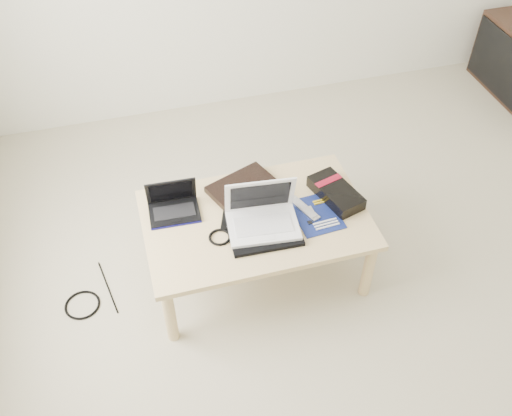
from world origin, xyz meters
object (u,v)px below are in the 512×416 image
object	(u,v)px
coffee_table	(256,224)
netbook	(173,206)
gpu_box	(336,193)
white_laptop	(262,215)

from	to	relation	value
coffee_table	netbook	distance (m)	0.42
gpu_box	netbook	bearing A→B (deg)	171.26
white_laptop	gpu_box	world-z (taller)	white_laptop
coffee_table	gpu_box	bearing A→B (deg)	3.89
coffee_table	gpu_box	distance (m)	0.44
netbook	white_laptop	distance (m)	0.45
netbook	white_laptop	bearing A→B (deg)	-28.16
white_laptop	gpu_box	xyz separation A→B (m)	(0.41, 0.09, -0.04)
netbook	white_laptop	size ratio (longest dim) A/B	0.71
coffee_table	white_laptop	size ratio (longest dim) A/B	3.07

